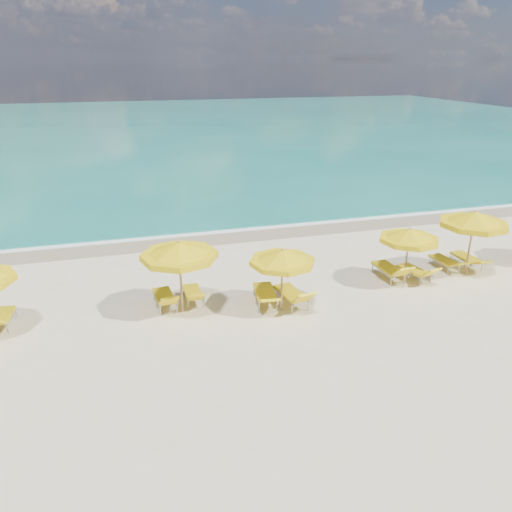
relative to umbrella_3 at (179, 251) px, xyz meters
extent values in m
plane|color=beige|center=(2.81, -0.34, -2.11)|extent=(120.00, 120.00, 0.00)
cube|color=#147161|center=(2.81, 47.66, -2.11)|extent=(120.00, 80.00, 0.30)
cube|color=tan|center=(2.81, 7.06, -2.11)|extent=(120.00, 2.60, 0.01)
cube|color=white|center=(2.81, 7.86, -2.11)|extent=(120.00, 1.20, 0.03)
cube|color=white|center=(-3.19, 16.66, -2.11)|extent=(14.00, 0.36, 0.05)
cube|color=white|center=(10.81, 23.66, -2.11)|extent=(18.00, 0.30, 0.05)
cylinder|color=tan|center=(0.00, 0.00, -0.93)|extent=(0.07, 0.07, 2.37)
cone|color=yellow|center=(0.00, 0.00, 0.07)|extent=(2.67, 2.67, 0.47)
cylinder|color=yellow|center=(0.00, 0.00, -0.16)|extent=(2.70, 2.70, 0.19)
sphere|color=tan|center=(0.00, 0.00, 0.31)|extent=(0.11, 0.11, 0.11)
cylinder|color=tan|center=(3.13, -0.71, -1.09)|extent=(0.06, 0.06, 2.05)
cone|color=yellow|center=(3.13, -0.71, -0.23)|extent=(2.33, 2.33, 0.41)
cylinder|color=yellow|center=(3.13, -0.71, -0.43)|extent=(2.35, 2.35, 0.16)
sphere|color=tan|center=(3.13, -0.71, -0.02)|extent=(0.09, 0.09, 0.09)
cylinder|color=tan|center=(8.10, 0.00, -1.08)|extent=(0.06, 0.06, 2.06)
cone|color=yellow|center=(8.10, 0.00, -0.22)|extent=(2.49, 2.49, 0.41)
cylinder|color=yellow|center=(8.10, 0.00, -0.42)|extent=(2.51, 2.51, 0.16)
sphere|color=tan|center=(8.10, 0.00, -0.01)|extent=(0.09, 0.09, 0.09)
cylinder|color=tan|center=(10.84, 0.15, -0.91)|extent=(0.08, 0.08, 2.41)
cone|color=yellow|center=(10.84, 0.15, 0.11)|extent=(3.02, 3.02, 0.48)
cylinder|color=yellow|center=(10.84, 0.15, -0.13)|extent=(3.04, 3.04, 0.19)
sphere|color=tan|center=(10.84, 0.15, 0.35)|extent=(0.11, 0.11, 0.11)
cube|color=yellow|center=(-5.41, 0.66, -1.78)|extent=(0.60, 1.18, 0.07)
cube|color=yellow|center=(-0.51, 0.59, -1.74)|extent=(0.69, 1.33, 0.08)
cube|color=yellow|center=(-0.43, -0.26, -1.54)|extent=(0.62, 0.55, 0.46)
cube|color=yellow|center=(0.45, 0.68, -1.77)|extent=(0.54, 1.19, 0.07)
cube|color=yellow|center=(0.44, -0.13, -1.59)|extent=(0.53, 0.49, 0.41)
cube|color=yellow|center=(2.75, -0.11, -1.70)|extent=(0.83, 1.48, 0.09)
cube|color=yellow|center=(2.60, -1.09, -1.54)|extent=(0.71, 0.71, 0.39)
cube|color=yellow|center=(3.54, -0.41, -1.71)|extent=(0.81, 1.47, 0.09)
cube|color=yellow|center=(3.67, -1.33, -1.48)|extent=(0.69, 0.61, 0.52)
cube|color=yellow|center=(7.74, 0.57, -1.70)|extent=(0.69, 1.44, 0.09)
cube|color=yellow|center=(7.78, -0.38, -1.47)|extent=(0.65, 0.57, 0.52)
cube|color=yellow|center=(8.64, 0.27, -1.76)|extent=(0.79, 1.32, 0.08)
cube|color=yellow|center=(8.81, -0.54, -1.56)|extent=(0.64, 0.58, 0.45)
cube|color=yellow|center=(10.31, 0.80, -1.76)|extent=(0.61, 1.25, 0.08)
cube|color=yellow|center=(10.36, -0.06, -1.61)|extent=(0.57, 0.57, 0.35)
cube|color=yellow|center=(11.32, 0.81, -1.75)|extent=(0.58, 1.27, 0.08)
cube|color=yellow|center=(11.34, -0.09, -1.63)|extent=(0.57, 0.59, 0.31)
camera|label=1|loc=(-1.66, -14.47, 5.53)|focal=35.00mm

